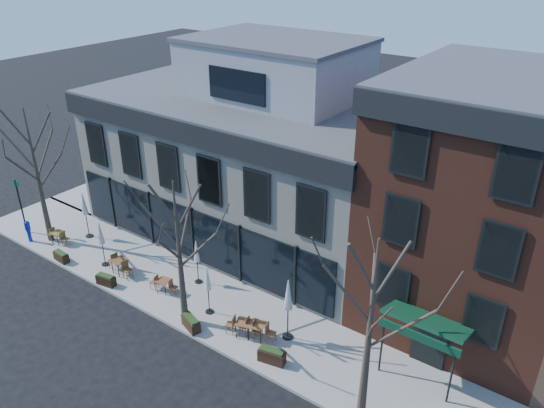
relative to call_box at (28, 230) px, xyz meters
The scene contains 24 objects.
ground 10.17m from the call_box, 23.27° to the left, with size 120.00×120.00×0.00m, color black.
sidewalk_front 12.72m from the call_box, ahead, with size 33.50×4.70×0.15m, color gray.
sidewalk_side 10.22m from the call_box, 101.00° to the left, with size 4.50×12.00×0.15m, color gray.
corner_building 13.61m from the call_box, 44.04° to the left, with size 18.39×10.39×11.10m.
red_brick_building 24.52m from the call_box, 21.93° to the left, with size 8.20×11.78×11.18m.
tree_corner 3.57m from the call_box, 44.23° to the left, with size 3.93×3.98×7.92m.
tree_mid 12.66m from the call_box, ahead, with size 3.50×3.55×7.04m.
tree_right 21.55m from the call_box, ahead, with size 3.72×3.77×7.48m.
sign_pole 1.77m from the call_box, 157.21° to the left, with size 0.50×0.10×3.40m.
call_box is the anchor object (origin of this frame).
cafe_set_0 1.75m from the call_box, 30.08° to the left, with size 1.63×0.70×0.84m.
cafe_set_2 6.89m from the call_box, ahead, with size 1.86×0.81×0.96m.
cafe_set_3 9.95m from the call_box, ahead, with size 1.59×0.74×0.82m.
cafe_set_4 15.16m from the call_box, ahead, with size 1.76×0.96×0.90m.
cafe_set_5 15.75m from the call_box, ahead, with size 1.79×0.83×0.92m.
umbrella_0 3.53m from the call_box, 45.44° to the left, with size 0.45×0.45×2.83m.
umbrella_1 5.72m from the call_box, ahead, with size 0.41×0.41×2.57m.
umbrella_2 11.09m from the call_box, 14.15° to the left, with size 0.39×0.39×2.43m.
umbrella_3 12.90m from the call_box, ahead, with size 0.40×0.40×2.52m.
umbrella_4 16.94m from the call_box, ahead, with size 0.48×0.48×3.03m.
planter_0 3.34m from the call_box, ahead, with size 1.01×0.46×0.55m.
planter_1 7.09m from the call_box, ahead, with size 1.07×0.57×0.57m.
planter_2 12.91m from the call_box, ahead, with size 1.16×0.76×0.60m.
planter_3 17.09m from the call_box, ahead, with size 1.21×0.68×0.64m.
Camera 1 is at (17.58, -17.25, 15.92)m, focal length 35.00 mm.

